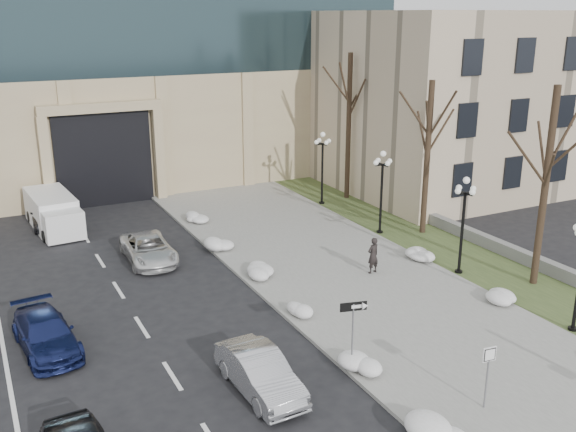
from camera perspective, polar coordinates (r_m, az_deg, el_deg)
name	(u,v)px	position (r m, az deg, el deg)	size (l,w,h in m)	color
sidewalk	(356,280)	(29.90, 6.05, -5.69)	(9.00, 40.00, 0.12)	gray
curb	(268,299)	(27.87, -1.81, -7.37)	(0.30, 40.00, 0.14)	gray
grass_strip	(464,257)	(33.67, 15.40, -3.55)	(4.00, 40.00, 0.10)	#364623
stone_wall	(468,234)	(36.24, 15.69, -1.56)	(0.50, 30.00, 0.70)	slate
classical_building	(466,95)	(50.30, 15.53, 10.29)	(22.00, 18.12, 12.00)	#C6B294
car_b	(260,373)	(21.41, -2.53, -13.74)	(1.47, 4.20, 1.38)	#A9ABB1
car_c	(46,334)	(25.37, -20.73, -9.77)	(1.82, 4.48, 1.30)	#161F50
car_d	(149,249)	(32.63, -12.29, -2.87)	(2.16, 4.68, 1.30)	silver
car_e	(46,213)	(39.83, -20.71, 0.27)	(1.79, 4.45, 1.52)	#303036
pedestrian	(373,255)	(30.35, 7.57, -3.49)	(0.64, 0.42, 1.75)	black
box_truck	(54,213)	(38.98, -20.12, 0.26)	(2.57, 6.28, 1.95)	silver
one_way_sign	(358,314)	(21.89, 6.23, -8.69)	(0.97, 0.41, 2.62)	slate
keep_sign	(488,365)	(20.90, 17.39, -12.49)	(0.47, 0.10, 2.21)	slate
snow_clump_c	(365,363)	(22.82, 6.84, -12.87)	(1.10, 1.60, 0.36)	silver
snow_clump_d	(305,314)	(25.99, 1.48, -8.74)	(1.10, 1.60, 0.36)	silver
snow_clump_e	(259,272)	(30.02, -2.61, -5.01)	(1.10, 1.60, 0.36)	silver
snow_clump_f	(218,246)	(33.51, -6.26, -2.65)	(1.10, 1.60, 0.36)	silver
snow_clump_g	(192,219)	(38.04, -8.53, -0.27)	(1.10, 1.60, 0.36)	silver
snow_clump_i	(503,301)	(28.60, 18.58, -7.16)	(1.10, 1.60, 0.36)	silver
snow_clump_j	(418,258)	(32.38, 11.46, -3.64)	(1.10, 1.60, 0.36)	silver
lamppost_b	(464,212)	(30.57, 15.35, 0.30)	(1.18, 1.18, 4.76)	black
lamppost_c	(382,181)	(35.43, 8.35, 3.08)	(1.18, 1.18, 4.76)	black
lamppost_d	(322,158)	(40.74, 3.08, 5.14)	(1.18, 1.18, 4.76)	black
tree_near	(549,160)	(29.77, 22.15, 4.66)	(3.20, 3.20, 9.00)	black
tree_mid	(429,137)	(35.45, 12.39, 6.90)	(3.20, 3.20, 8.50)	black
tree_far	(349,106)	(41.75, 5.46, 9.68)	(3.20, 3.20, 9.50)	black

